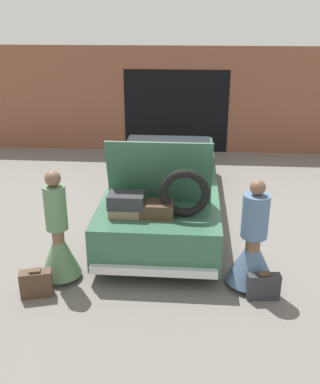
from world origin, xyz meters
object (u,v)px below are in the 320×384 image
(person_right, at_px, (252,250))
(car, at_px, (166,184))
(person_left, at_px, (59,242))
(suitcase_beside_right_person, at_px, (263,286))
(suitcase_beside_left_person, at_px, (36,283))

(person_right, bearing_deg, car, 37.69)
(person_left, distance_m, person_right, 2.71)
(car, relative_size, suitcase_beside_right_person, 11.40)
(person_left, height_order, person_right, person_left)
(person_right, bearing_deg, person_left, 98.63)
(person_right, height_order, suitcase_beside_left_person, person_right)
(car, relative_size, person_left, 3.12)
(person_left, height_order, suitcase_beside_left_person, person_left)
(person_left, bearing_deg, suitcase_beside_left_person, -26.63)
(person_left, relative_size, suitcase_beside_right_person, 3.66)
(person_left, xyz_separation_m, person_right, (2.70, 0.05, -0.03))
(person_right, xyz_separation_m, suitcase_beside_right_person, (0.14, -0.32, -0.37))
(car, xyz_separation_m, suitcase_beside_left_person, (-1.57, -2.83, -0.40))
(car, bearing_deg, person_right, -59.95)
(person_left, bearing_deg, person_right, 89.87)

